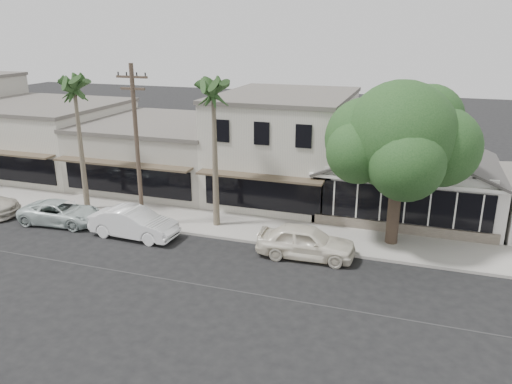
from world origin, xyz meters
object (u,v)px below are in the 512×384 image
(car_0, at_px, (306,242))
(car_1, at_px, (134,223))
(utility_pole, at_px, (137,144))
(shade_tree, at_px, (399,139))
(car_2, at_px, (61,213))

(car_0, xyz_separation_m, car_1, (-9.29, -0.47, -0.02))
(utility_pole, distance_m, car_0, 10.48)
(utility_pole, relative_size, car_1, 1.87)
(car_0, bearing_deg, shade_tree, -53.63)
(utility_pole, bearing_deg, car_0, -5.76)
(utility_pole, bearing_deg, shade_tree, 8.82)
(car_1, distance_m, shade_tree, 14.37)
(utility_pole, relative_size, car_2, 1.90)
(car_2, bearing_deg, utility_pole, -81.78)
(car_0, xyz_separation_m, shade_tree, (3.80, 3.06, 4.73))
(car_0, distance_m, shade_tree, 6.80)
(utility_pole, distance_m, shade_tree, 13.63)
(car_2, relative_size, shade_tree, 0.56)
(car_1, relative_size, car_2, 1.02)
(utility_pole, relative_size, car_0, 1.88)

